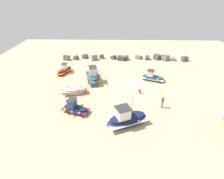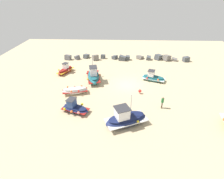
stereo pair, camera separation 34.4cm
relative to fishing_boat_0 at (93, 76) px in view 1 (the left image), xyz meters
The scene contains 10 objects.
ground_plane 5.61m from the fishing_boat_0, 13.63° to the right, with size 55.32×55.32×0.00m, color #C6B289.
fishing_boat_0 is the anchor object (origin of this frame).
fishing_boat_1 11.74m from the fishing_boat_0, 65.24° to the right, with size 5.12×3.70×3.65m.
fishing_boat_2 4.78m from the fishing_boat_0, 115.57° to the right, with size 3.76×2.09×0.96m.
fishing_boat_4 8.65m from the fishing_boat_0, 97.66° to the right, with size 3.64×2.45×1.71m.
fishing_boat_5 9.61m from the fishing_boat_0, ahead, with size 3.95×2.59×1.77m.
fishing_boat_6 6.08m from the fishing_boat_0, 151.86° to the left, with size 2.59×3.82×1.78m.
person_walking 12.04m from the fishing_boat_0, 37.74° to the right, with size 0.32×0.32×1.63m.
breakwater_rocks 11.86m from the fishing_boat_0, 58.00° to the left, with size 25.76×2.88×1.30m.
mooring_buoy_0 8.13m from the fishing_boat_0, 28.83° to the right, with size 0.46×0.46×0.64m.
Camera 1 is at (-1.64, -25.15, 13.21)m, focal length 29.24 mm.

